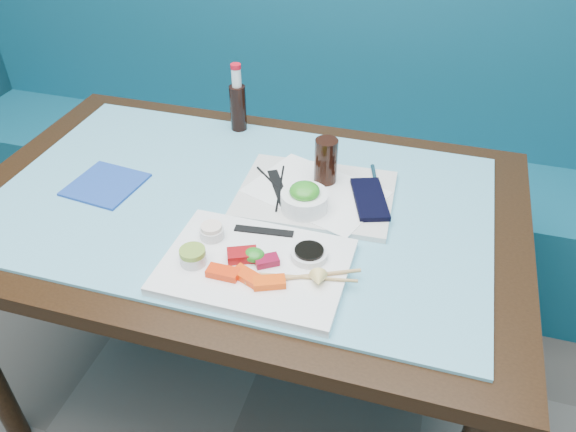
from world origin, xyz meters
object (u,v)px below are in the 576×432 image
(sashimi_plate, at_px, (255,266))
(cola_bottle_body, at_px, (238,108))
(booth_bench, at_px, (317,160))
(cola_glass, at_px, (326,161))
(serving_tray, at_px, (316,194))
(seaweed_bowl, at_px, (304,201))
(dining_table, at_px, (242,228))
(blue_napkin, at_px, (106,185))

(sashimi_plate, relative_size, cola_bottle_body, 2.85)
(booth_bench, xyz_separation_m, sashimi_plate, (0.12, -1.07, 0.39))
(booth_bench, height_order, cola_glass, booth_bench)
(serving_tray, distance_m, seaweed_bowl, 0.08)
(booth_bench, bearing_deg, sashimi_plate, -83.57)
(booth_bench, distance_m, dining_table, 0.89)
(serving_tray, bearing_deg, sashimi_plate, -103.59)
(dining_table, relative_size, serving_tray, 3.68)
(booth_bench, bearing_deg, cola_glass, -75.28)
(sashimi_plate, xyz_separation_m, serving_tray, (0.06, 0.30, -0.00))
(sashimi_plate, relative_size, serving_tray, 1.02)
(cola_glass, xyz_separation_m, blue_napkin, (-0.54, -0.16, -0.07))
(dining_table, bearing_deg, blue_napkin, -173.72)
(serving_tray, xyz_separation_m, blue_napkin, (-0.53, -0.11, -0.00))
(cola_glass, bearing_deg, dining_table, -147.19)
(blue_napkin, bearing_deg, cola_glass, 16.46)
(serving_tray, relative_size, seaweed_bowl, 3.36)
(sashimi_plate, bearing_deg, seaweed_bowl, 78.30)
(seaweed_bowl, xyz_separation_m, cola_bottle_body, (-0.30, 0.35, 0.03))
(cola_bottle_body, relative_size, blue_napkin, 0.80)
(blue_napkin, bearing_deg, cola_bottle_body, 59.72)
(seaweed_bowl, distance_m, cola_bottle_body, 0.46)
(seaweed_bowl, bearing_deg, cola_glass, 81.25)
(sashimi_plate, height_order, blue_napkin, sashimi_plate)
(serving_tray, distance_m, cola_bottle_body, 0.42)
(cola_bottle_body, bearing_deg, sashimi_plate, -66.52)
(booth_bench, bearing_deg, seaweed_bowl, -78.76)
(serving_tray, relative_size, cola_glass, 3.18)
(dining_table, height_order, sashimi_plate, sashimi_plate)
(cola_glass, relative_size, cola_bottle_body, 0.88)
(blue_napkin, bearing_deg, booth_bench, 67.99)
(dining_table, xyz_separation_m, serving_tray, (0.18, 0.07, 0.10))
(dining_table, xyz_separation_m, cola_bottle_body, (-0.13, 0.35, 0.16))
(booth_bench, distance_m, sashimi_plate, 1.15)
(dining_table, relative_size, cola_glass, 11.71)
(cola_bottle_body, distance_m, blue_napkin, 0.45)
(booth_bench, bearing_deg, cola_bottle_body, -104.78)
(seaweed_bowl, bearing_deg, blue_napkin, -176.65)
(cola_glass, bearing_deg, seaweed_bowl, -98.75)
(serving_tray, bearing_deg, booth_bench, 100.43)
(blue_napkin, bearing_deg, serving_tray, 11.20)
(dining_table, relative_size, seaweed_bowl, 12.34)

